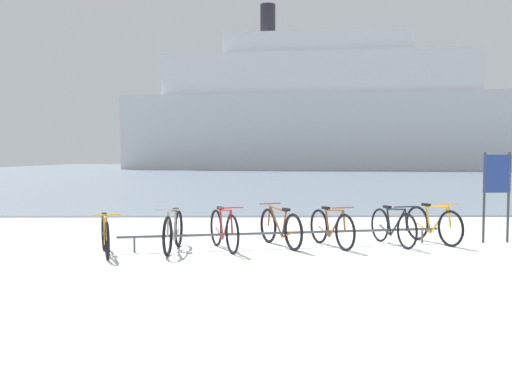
{
  "coord_description": "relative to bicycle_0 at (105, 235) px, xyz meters",
  "views": [
    {
      "loc": [
        -1.2,
        -6.16,
        1.72
      ],
      "look_at": [
        -1.04,
        7.85,
        0.84
      ],
      "focal_mm": 40.08,
      "sensor_mm": 36.0,
      "label": 1
    }
  ],
  "objects": [
    {
      "name": "bicycle_4",
      "position": [
        4.07,
        0.82,
        0.02
      ],
      "size": [
        0.7,
        1.56,
        0.79
      ],
      "color": "black",
      "rests_on": "ground"
    },
    {
      "name": "bicycle_1",
      "position": [
        1.14,
        0.34,
        0.02
      ],
      "size": [
        0.46,
        1.71,
        0.81
      ],
      "color": "black",
      "rests_on": "ground"
    },
    {
      "name": "bicycle_5",
      "position": [
        5.28,
        1.01,
        0.02
      ],
      "size": [
        0.6,
        1.61,
        0.79
      ],
      "color": "black",
      "rests_on": "ground"
    },
    {
      "name": "bicycle_3",
      "position": [
        3.1,
        0.89,
        0.02
      ],
      "size": [
        0.77,
        1.62,
        0.8
      ],
      "color": "black",
      "rests_on": "ground"
    },
    {
      "name": "info_sign",
      "position": [
        7.41,
        1.32,
        0.86
      ],
      "size": [
        0.55,
        0.07,
        1.8
      ],
      "color": "#33383D",
      "rests_on": "ground"
    },
    {
      "name": "bicycle_0",
      "position": [
        0.0,
        0.0,
        0.0
      ],
      "size": [
        0.63,
        1.61,
        0.75
      ],
      "color": "black",
      "rests_on": "ground"
    },
    {
      "name": "bicycle_2",
      "position": [
        2.04,
        0.5,
        0.03
      ],
      "size": [
        0.67,
        1.6,
        0.82
      ],
      "color": "black",
      "rests_on": "ground"
    },
    {
      "name": "ferry_ship",
      "position": [
        12.44,
        66.47,
        7.02
      ],
      "size": [
        54.53,
        19.67,
        21.95
      ],
      "color": "silver",
      "rests_on": "ground"
    },
    {
      "name": "bike_rack",
      "position": [
        3.19,
        0.75,
        -0.07
      ],
      "size": [
        6.09,
        1.21,
        0.31
      ],
      "color": "#4C5156",
      "rests_on": "ground"
    },
    {
      "name": "bicycle_6",
      "position": [
        6.14,
        1.26,
        0.03
      ],
      "size": [
        0.72,
        1.58,
        0.82
      ],
      "color": "black",
      "rests_on": "ground"
    },
    {
      "name": "ground",
      "position": [
        3.72,
        50.17,
        -0.38
      ],
      "size": [
        80.0,
        132.0,
        0.08
      ],
      "color": "white"
    }
  ]
}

